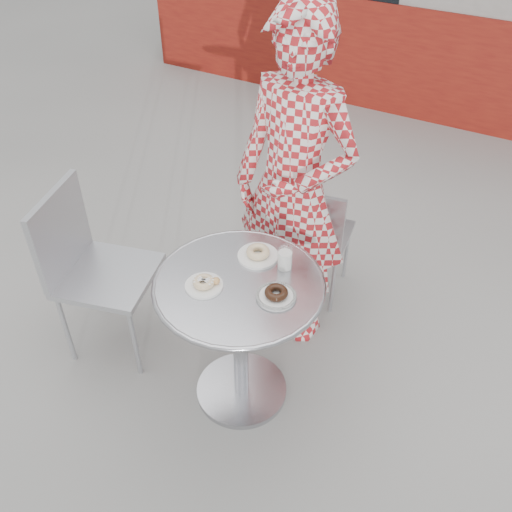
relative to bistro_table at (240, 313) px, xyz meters
The scene contains 9 objects.
ground 0.60m from the bistro_table, 130.94° to the right, with size 60.00×60.00×0.00m, color #A6A39E.
bistro_table is the anchor object (origin of this frame).
chair_far 0.98m from the bistro_table, 90.53° to the left, with size 0.44×0.45×0.83m.
chair_left 0.86m from the bistro_table, behind, with size 0.57×0.56×0.98m.
seated_person 0.69m from the bistro_table, 92.22° to the left, with size 0.67×0.44×1.85m, color #A3191D.
plate_far 0.29m from the bistro_table, 92.89° to the left, with size 0.19×0.19×0.05m.
plate_near 0.26m from the bistro_table, 142.50° to the right, with size 0.17×0.17×0.05m.
plate_checker 0.28m from the bistro_table, ahead, with size 0.18×0.18×0.05m.
milk_cup 0.34m from the bistro_table, 54.41° to the left, with size 0.07×0.07×0.11m.
Camera 1 is at (0.98, -1.57, 2.51)m, focal length 40.00 mm.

